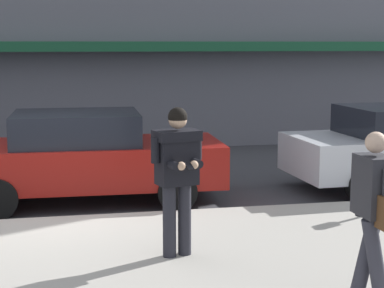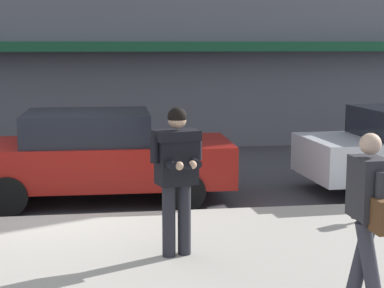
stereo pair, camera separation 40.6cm
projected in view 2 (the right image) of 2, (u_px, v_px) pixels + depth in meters
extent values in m
plane|color=#3D3D42|center=(54.00, 220.00, 9.80)|extent=(80.00, 80.00, 0.00)
cube|color=#A8A399|center=(128.00, 280.00, 7.15)|extent=(32.00, 5.30, 0.14)
cube|color=silver|center=(119.00, 217.00, 9.99)|extent=(28.00, 0.12, 0.01)
cube|color=#195133|center=(109.00, 46.00, 15.55)|extent=(26.60, 0.70, 0.24)
cube|color=maroon|center=(99.00, 162.00, 10.93)|extent=(4.55, 1.94, 0.70)
cube|color=black|center=(87.00, 127.00, 10.82)|extent=(2.11, 1.69, 0.52)
cylinder|color=black|center=(175.00, 171.00, 11.99)|extent=(0.65, 0.24, 0.64)
cylinder|color=black|center=(185.00, 191.00, 10.31)|extent=(0.65, 0.24, 0.64)
cylinder|color=black|center=(23.00, 174.00, 11.66)|extent=(0.65, 0.24, 0.64)
cylinder|color=black|center=(8.00, 196.00, 9.98)|extent=(0.65, 0.24, 0.64)
cylinder|color=black|center=(334.00, 168.00, 12.29)|extent=(0.65, 0.25, 0.64)
cylinder|color=black|center=(376.00, 187.00, 10.63)|extent=(0.65, 0.25, 0.64)
cylinder|color=#23232B|center=(184.00, 219.00, 7.75)|extent=(0.16, 0.16, 0.88)
cylinder|color=#23232B|center=(169.00, 221.00, 7.67)|extent=(0.16, 0.16, 0.88)
cube|color=black|center=(176.00, 158.00, 7.59)|extent=(0.52, 0.41, 0.64)
cube|color=black|center=(176.00, 135.00, 7.55)|extent=(0.59, 0.46, 0.12)
cylinder|color=black|center=(197.00, 147.00, 7.68)|extent=(0.11, 0.11, 0.30)
cylinder|color=black|center=(193.00, 162.00, 7.51)|extent=(0.17, 0.32, 0.10)
sphere|color=tan|center=(192.00, 165.00, 7.35)|extent=(0.10, 0.10, 0.10)
cylinder|color=black|center=(155.00, 150.00, 7.47)|extent=(0.11, 0.11, 0.30)
cylinder|color=black|center=(169.00, 164.00, 7.39)|extent=(0.17, 0.32, 0.10)
sphere|color=tan|center=(179.00, 166.00, 7.29)|extent=(0.10, 0.10, 0.10)
cube|color=black|center=(187.00, 166.00, 7.29)|extent=(0.11, 0.16, 0.07)
sphere|color=tan|center=(177.00, 119.00, 7.49)|extent=(0.22, 0.22, 0.22)
sphere|color=black|center=(177.00, 117.00, 7.49)|extent=(0.23, 0.23, 0.23)
cylinder|color=#33333D|center=(361.00, 257.00, 6.39)|extent=(0.33, 0.16, 0.87)
cylinder|color=#33333D|center=(369.00, 263.00, 6.21)|extent=(0.33, 0.16, 0.87)
cube|color=#2D2D33|center=(368.00, 188.00, 6.18)|extent=(0.29, 0.43, 0.60)
cylinder|color=#2D2D33|center=(357.00, 190.00, 6.44)|extent=(0.10, 0.10, 0.58)
cylinder|color=#2D2D33|center=(380.00, 202.00, 5.95)|extent=(0.10, 0.10, 0.58)
sphere|color=beige|center=(370.00, 144.00, 6.12)|extent=(0.21, 0.21, 0.21)
cube|color=brown|center=(380.00, 216.00, 5.92)|extent=(0.13, 0.24, 0.32)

